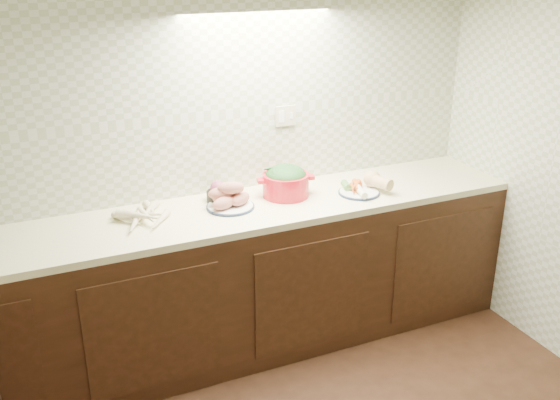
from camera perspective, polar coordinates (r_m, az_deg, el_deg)
name	(u,v)px	position (r m, az deg, el deg)	size (l,w,h in m)	color
room	(366,168)	(1.91, 7.86, 2.91)	(3.60, 3.60, 2.60)	black
parsnip_pile	(149,216)	(3.38, -11.91, -1.46)	(0.40, 0.37, 0.08)	beige
sweet_potato_plate	(229,198)	(3.48, -4.67, 0.17)	(0.27, 0.27, 0.16)	#192543
onion_bowl	(220,193)	(3.58, -5.49, 0.61)	(0.16, 0.16, 0.13)	black
dutch_oven	(286,181)	(3.63, 0.54, 1.74)	(0.34, 0.32, 0.19)	red
veg_plate	(364,185)	(3.74, 7.72, 1.37)	(0.30, 0.29, 0.12)	#192543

